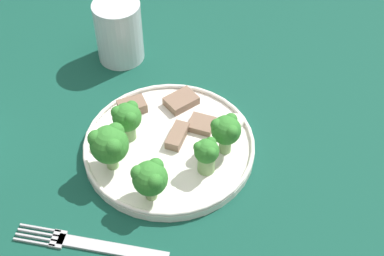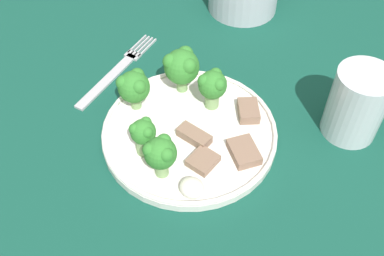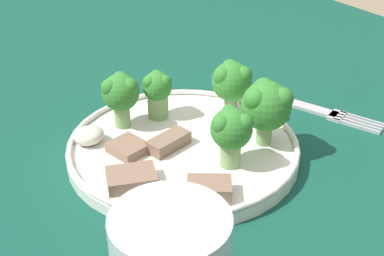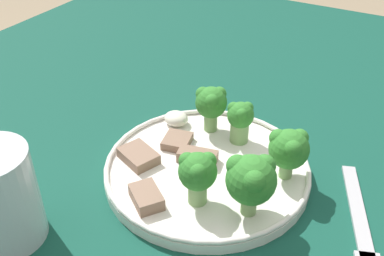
{
  "view_description": "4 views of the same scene",
  "coord_description": "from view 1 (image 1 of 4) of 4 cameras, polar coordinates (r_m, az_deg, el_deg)",
  "views": [
    {
      "loc": [
        -0.41,
        -0.23,
        1.34
      ],
      "look_at": [
        0.01,
        0.03,
        0.8
      ],
      "focal_mm": 50.0,
      "sensor_mm": 36.0,
      "label": 1
    },
    {
      "loc": [
        0.29,
        -0.2,
        1.24
      ],
      "look_at": [
        0.01,
        0.03,
        0.82
      ],
      "focal_mm": 42.0,
      "sensor_mm": 36.0,
      "label": 2
    },
    {
      "loc": [
        0.24,
        0.44,
        1.07
      ],
      "look_at": [
        -0.01,
        0.07,
        0.8
      ],
      "focal_mm": 50.0,
      "sensor_mm": 36.0,
      "label": 3
    },
    {
      "loc": [
        -0.2,
        0.41,
        1.11
      ],
      "look_at": [
        0.01,
        0.04,
        0.81
      ],
      "focal_mm": 42.0,
      "sensor_mm": 36.0,
      "label": 4
    }
  ],
  "objects": [
    {
      "name": "meat_slice_middle_slice",
      "position": [
        0.79,
        -1.16,
        2.92
      ],
      "size": [
        0.05,
        0.05,
        0.01
      ],
      "color": "#846651",
      "rests_on": "dinner_plate"
    },
    {
      "name": "drinking_glass",
      "position": [
        0.88,
        -7.77,
        9.87
      ],
      "size": [
        0.08,
        0.08,
        0.1
      ],
      "color": "silver",
      "rests_on": "table"
    },
    {
      "name": "meat_slice_front_slice",
      "position": [
        0.74,
        -1.72,
        -0.99
      ],
      "size": [
        0.05,
        0.03,
        0.01
      ],
      "color": "#846651",
      "rests_on": "dinner_plate"
    },
    {
      "name": "sauce_dollop",
      "position": [
        0.76,
        4.45,
        0.64
      ],
      "size": [
        0.03,
        0.03,
        0.02
      ],
      "color": "silver",
      "rests_on": "dinner_plate"
    },
    {
      "name": "broccoli_floret_near_rim_left",
      "position": [
        0.71,
        3.66,
        -0.25
      ],
      "size": [
        0.04,
        0.04,
        0.06
      ],
      "color": "#7FA866",
      "rests_on": "dinner_plate"
    },
    {
      "name": "broccoli_floret_back_left",
      "position": [
        0.69,
        1.56,
        -2.72
      ],
      "size": [
        0.03,
        0.03,
        0.05
      ],
      "color": "#7FA866",
      "rests_on": "dinner_plate"
    },
    {
      "name": "broccoli_floret_center_left",
      "position": [
        0.69,
        -8.82,
        -1.7
      ],
      "size": [
        0.05,
        0.05,
        0.07
      ],
      "color": "#7FA866",
      "rests_on": "dinner_plate"
    },
    {
      "name": "table",
      "position": [
        0.82,
        1.26,
        -7.38
      ],
      "size": [
        1.09,
        1.19,
        0.76
      ],
      "color": "#114738",
      "rests_on": "ground_plane"
    },
    {
      "name": "broccoli_floret_front_left",
      "position": [
        0.66,
        -4.5,
        -5.32
      ],
      "size": [
        0.05,
        0.04,
        0.06
      ],
      "color": "#7FA866",
      "rests_on": "dinner_plate"
    },
    {
      "name": "meat_slice_edge_slice",
      "position": [
        0.79,
        -6.41,
        2.32
      ],
      "size": [
        0.05,
        0.05,
        0.01
      ],
      "color": "#846651",
      "rests_on": "dinner_plate"
    },
    {
      "name": "dinner_plate",
      "position": [
        0.75,
        -2.45,
        -1.93
      ],
      "size": [
        0.24,
        0.24,
        0.02
      ],
      "color": "white",
      "rests_on": "table"
    },
    {
      "name": "meat_slice_rear_slice",
      "position": [
        0.76,
        1.02,
        0.41
      ],
      "size": [
        0.04,
        0.04,
        0.01
      ],
      "color": "#846651",
      "rests_on": "dinner_plate"
    },
    {
      "name": "broccoli_floret_center_back",
      "position": [
        0.73,
        -6.95,
        1.08
      ],
      "size": [
        0.04,
        0.04,
        0.06
      ],
      "color": "#7FA866",
      "rests_on": "dinner_plate"
    },
    {
      "name": "fork",
      "position": [
        0.67,
        -10.59,
        -12.18
      ],
      "size": [
        0.09,
        0.19,
        0.0
      ],
      "color": "#B2B2B7",
      "rests_on": "table"
    }
  ]
}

